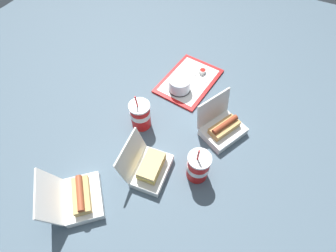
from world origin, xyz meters
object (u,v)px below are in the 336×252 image
(cake_container, at_px, (180,85))
(soda_cup_corner, at_px, (140,115))
(soda_cup_right, at_px, (198,166))
(ketchup_cup, at_px, (202,71))
(food_tray, at_px, (189,81))
(clamshell_hotdog_left, at_px, (79,197))
(clamshell_sandwich_right, at_px, (150,168))
(clamshell_hotdog_center, at_px, (222,128))
(plastic_fork, at_px, (205,76))

(cake_container, bearing_deg, soda_cup_corner, -13.58)
(cake_container, xyz_separation_m, soda_cup_right, (0.42, 0.29, 0.03))
(cake_container, bearing_deg, soda_cup_right, 34.38)
(ketchup_cup, height_order, soda_cup_right, soda_cup_right)
(food_tray, relative_size, soda_cup_right, 1.88)
(cake_container, height_order, ketchup_cup, cake_container)
(food_tray, xyz_separation_m, cake_container, (0.09, -0.02, 0.04))
(food_tray, relative_size, ketchup_cup, 9.92)
(clamshell_hotdog_left, xyz_separation_m, soda_cup_corner, (-0.46, 0.02, 0.04))
(clamshell_sandwich_right, distance_m, clamshell_hotdog_left, 0.31)
(ketchup_cup, bearing_deg, clamshell_hotdog_center, 36.16)
(ketchup_cup, bearing_deg, cake_container, -18.54)
(cake_container, relative_size, soda_cup_right, 0.57)
(ketchup_cup, xyz_separation_m, clamshell_hotdog_center, (0.33, 0.24, 0.02))
(clamshell_sandwich_right, height_order, clamshell_hotdog_left, clamshell_hotdog_left)
(clamshell_hotdog_center, xyz_separation_m, soda_cup_corner, (0.13, -0.37, 0.04))
(ketchup_cup, bearing_deg, plastic_fork, 64.48)
(cake_container, relative_size, plastic_fork, 1.10)
(clamshell_sandwich_right, xyz_separation_m, soda_cup_corner, (-0.21, -0.17, 0.03))
(clamshell_hotdog_center, bearing_deg, soda_cup_right, -3.73)
(cake_container, relative_size, clamshell_hotdog_left, 0.42)
(plastic_fork, relative_size, clamshell_hotdog_center, 0.44)
(clamshell_hotdog_left, height_order, soda_cup_right, soda_cup_right)
(ketchup_cup, xyz_separation_m, clamshell_hotdog_left, (0.93, -0.15, 0.01))
(cake_container, xyz_separation_m, clamshell_hotdog_center, (0.16, 0.30, -0.01))
(ketchup_cup, bearing_deg, clamshell_sandwich_right, 3.19)
(food_tray, distance_m, soda_cup_right, 0.58)
(clamshell_hotdog_center, xyz_separation_m, clamshell_sandwich_right, (0.35, -0.21, 0.00))
(ketchup_cup, distance_m, soda_cup_right, 0.64)
(plastic_fork, bearing_deg, clamshell_hotdog_center, 9.73)
(cake_container, relative_size, clamshell_hotdog_center, 0.48)
(food_tray, relative_size, clamshell_hotdog_center, 1.57)
(cake_container, xyz_separation_m, clamshell_sandwich_right, (0.50, 0.10, -0.00))
(ketchup_cup, bearing_deg, food_tray, -25.23)
(food_tray, relative_size, soda_cup_corner, 1.91)
(food_tray, distance_m, ketchup_cup, 0.10)
(ketchup_cup, distance_m, plastic_fork, 0.03)
(cake_container, xyz_separation_m, soda_cup_corner, (0.29, -0.07, 0.03))
(plastic_fork, relative_size, clamshell_hotdog_left, 0.38)
(food_tray, xyz_separation_m, ketchup_cup, (-0.09, 0.04, 0.02))
(ketchup_cup, relative_size, soda_cup_right, 0.19)
(cake_container, relative_size, clamshell_sandwich_right, 0.56)
(clamshell_hotdog_center, bearing_deg, clamshell_sandwich_right, -30.83)
(clamshell_sandwich_right, distance_m, soda_cup_right, 0.21)
(clamshell_hotdog_center, relative_size, soda_cup_corner, 1.22)
(ketchup_cup, xyz_separation_m, plastic_fork, (0.01, 0.03, -0.01))
(clamshell_hotdog_center, bearing_deg, soda_cup_corner, -70.22)
(plastic_fork, relative_size, soda_cup_corner, 0.53)
(food_tray, height_order, clamshell_sandwich_right, clamshell_sandwich_right)
(food_tray, relative_size, clamshell_sandwich_right, 1.85)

